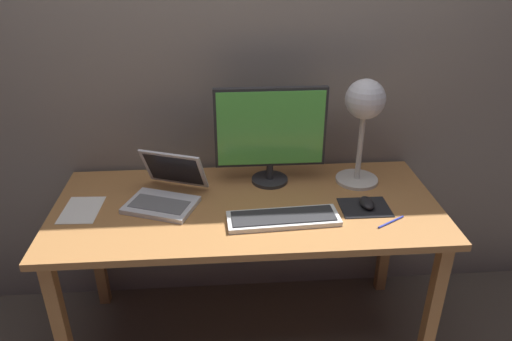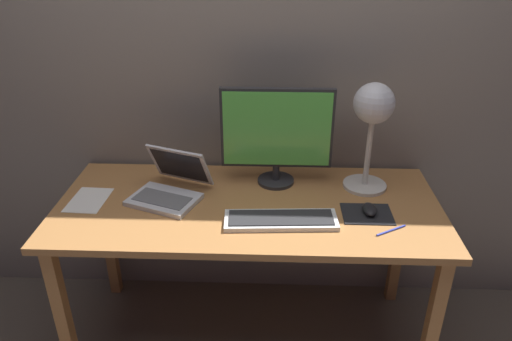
{
  "view_description": "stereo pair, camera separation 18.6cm",
  "coord_description": "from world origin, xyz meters",
  "px_view_note": "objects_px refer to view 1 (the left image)",
  "views": [
    {
      "loc": [
        -0.09,
        -1.71,
        1.77
      ],
      "look_at": [
        0.03,
        -0.05,
        0.92
      ],
      "focal_mm": 33.51,
      "sensor_mm": 36.0,
      "label": 1
    },
    {
      "loc": [
        0.1,
        -1.71,
        1.77
      ],
      "look_at": [
        0.03,
        -0.05,
        0.92
      ],
      "focal_mm": 33.51,
      "sensor_mm": 36.0,
      "label": 2
    }
  ],
  "objects_px": {
    "mouse": "(367,203)",
    "pen": "(391,222)",
    "keyboard_main": "(283,218)",
    "laptop": "(167,187)",
    "desk_lamp": "(364,109)",
    "monitor": "(270,132)"
  },
  "relations": [
    {
      "from": "laptop",
      "to": "pen",
      "type": "xyz_separation_m",
      "value": [
        0.88,
        -0.25,
        -0.05
      ]
    },
    {
      "from": "laptop",
      "to": "pen",
      "type": "relative_size",
      "value": 2.61
    },
    {
      "from": "mouse",
      "to": "pen",
      "type": "distance_m",
      "value": 0.14
    },
    {
      "from": "mouse",
      "to": "pen",
      "type": "bearing_deg",
      "value": -63.42
    },
    {
      "from": "keyboard_main",
      "to": "monitor",
      "type": "bearing_deg",
      "value": 93.55
    },
    {
      "from": "monitor",
      "to": "laptop",
      "type": "height_order",
      "value": "monitor"
    },
    {
      "from": "desk_lamp",
      "to": "mouse",
      "type": "xyz_separation_m",
      "value": [
        -0.02,
        -0.23,
        -0.33
      ]
    },
    {
      "from": "monitor",
      "to": "pen",
      "type": "xyz_separation_m",
      "value": [
        0.44,
        -0.38,
        -0.24
      ]
    },
    {
      "from": "pen",
      "to": "laptop",
      "type": "bearing_deg",
      "value": 164.29
    },
    {
      "from": "monitor",
      "to": "mouse",
      "type": "bearing_deg",
      "value": -33.82
    },
    {
      "from": "monitor",
      "to": "mouse",
      "type": "relative_size",
      "value": 5.04
    },
    {
      "from": "keyboard_main",
      "to": "laptop",
      "type": "distance_m",
      "value": 0.51
    },
    {
      "from": "laptop",
      "to": "mouse",
      "type": "distance_m",
      "value": 0.83
    },
    {
      "from": "keyboard_main",
      "to": "laptop",
      "type": "bearing_deg",
      "value": 156.34
    },
    {
      "from": "desk_lamp",
      "to": "pen",
      "type": "distance_m",
      "value": 0.49
    },
    {
      "from": "desk_lamp",
      "to": "pen",
      "type": "height_order",
      "value": "desk_lamp"
    },
    {
      "from": "desk_lamp",
      "to": "pen",
      "type": "relative_size",
      "value": 3.38
    },
    {
      "from": "laptop",
      "to": "desk_lamp",
      "type": "xyz_separation_m",
      "value": [
        0.84,
        0.1,
        0.29
      ]
    },
    {
      "from": "mouse",
      "to": "pen",
      "type": "xyz_separation_m",
      "value": [
        0.06,
        -0.12,
        -0.02
      ]
    },
    {
      "from": "monitor",
      "to": "keyboard_main",
      "type": "distance_m",
      "value": 0.4
    },
    {
      "from": "mouse",
      "to": "keyboard_main",
      "type": "bearing_deg",
      "value": -167.51
    },
    {
      "from": "laptop",
      "to": "desk_lamp",
      "type": "relative_size",
      "value": 0.77
    }
  ]
}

